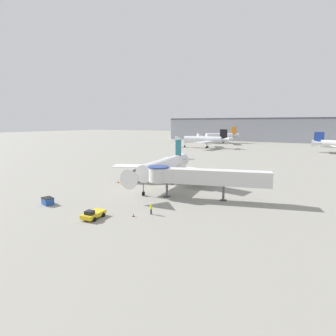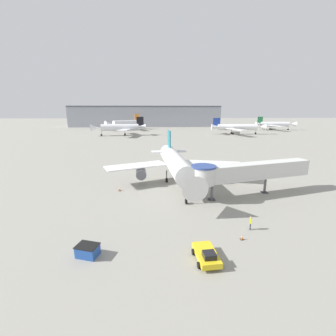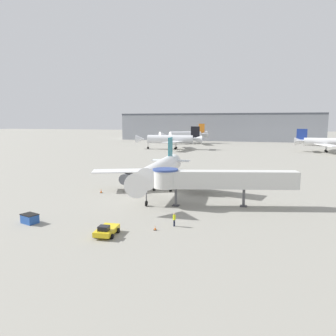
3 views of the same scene
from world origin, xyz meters
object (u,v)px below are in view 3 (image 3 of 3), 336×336
main_airplane (160,171)px  ground_crew_marshaller (174,219)px  traffic_cone_apron_front (155,228)px  background_jet_orange_tail (186,135)px  background_jet_blue_tail (332,142)px  background_jet_black_tail (171,139)px  jet_bridge (216,179)px  service_container_blue (30,219)px  pushback_tug_yellow (106,230)px  traffic_cone_port_wing (101,191)px

main_airplane → ground_crew_marshaller: (8.01, -18.67, -3.28)m
traffic_cone_apron_front → background_jet_orange_tail: bearing=102.2°
background_jet_blue_tail → background_jet_black_tail: bearing=96.0°
jet_bridge → service_container_blue: jet_bridge is taller
pushback_tug_yellow → service_container_blue: (-12.35, 1.43, -0.02)m
pushback_tug_yellow → background_jet_blue_tail: 131.10m
jet_bridge → ground_crew_marshaller: bearing=-122.0°
traffic_cone_port_wing → ground_crew_marshaller: size_ratio=0.43×
service_container_blue → background_jet_black_tail: bearing=96.7°
pushback_tug_yellow → background_jet_orange_tail: size_ratio=0.14×
jet_bridge → traffic_cone_port_wing: bearing=156.2°
pushback_tug_yellow → background_jet_black_tail: 121.94m
main_airplane → service_container_blue: 25.94m
traffic_cone_apron_front → traffic_cone_port_wing: bearing=134.2°
ground_crew_marshaller → background_jet_blue_tail: (39.01, 116.90, 3.45)m
jet_bridge → pushback_tug_yellow: jet_bridge is taller
ground_crew_marshaller → background_jet_blue_tail: 123.28m
service_container_blue → traffic_cone_port_wing: size_ratio=3.39×
traffic_cone_port_wing → ground_crew_marshaller: ground_crew_marshaller is taller
background_jet_black_tail → ground_crew_marshaller: bearing=8.7°
jet_bridge → traffic_cone_port_wing: 23.36m
ground_crew_marshaller → jet_bridge: bearing=-174.9°
traffic_cone_port_wing → jet_bridge: bearing=-8.9°
background_jet_blue_tail → ground_crew_marshaller: bearing=164.7°
background_jet_orange_tail → main_airplane: bearing=-27.6°
background_jet_orange_tail → service_container_blue: bearing=-33.3°
jet_bridge → traffic_cone_apron_front: size_ratio=37.26×
background_jet_black_tail → background_jet_blue_tail: 72.20m
pushback_tug_yellow → background_jet_blue_tail: background_jet_blue_tail is taller
main_airplane → background_jet_orange_tail: background_jet_orange_tail is taller
ground_crew_marshaller → pushback_tug_yellow: bearing=-27.9°
traffic_cone_port_wing → background_jet_orange_tail: 139.34m
jet_bridge → pushback_tug_yellow: (-10.63, -17.66, -3.82)m
jet_bridge → traffic_cone_apron_front: 15.70m
main_airplane → ground_crew_marshaller: size_ratio=16.18×
pushback_tug_yellow → service_container_blue: bearing=168.1°
ground_crew_marshaller → background_jet_orange_tail: background_jet_orange_tail is taller
traffic_cone_apron_front → background_jet_orange_tail: size_ratio=0.02×
main_airplane → service_container_blue: main_airplane is taller
jet_bridge → ground_crew_marshaller: (-3.65, -11.84, -3.43)m
background_jet_black_tail → background_jet_blue_tail: bearing=85.4°
traffic_cone_apron_front → background_jet_black_tail: size_ratio=0.02×
pushback_tug_yellow → traffic_cone_port_wing: 24.44m
jet_bridge → background_jet_orange_tail: background_jet_orange_tail is taller
background_jet_blue_tail → jet_bridge: bearing=164.5°
traffic_cone_port_wing → ground_crew_marshaller: bearing=-39.0°
main_airplane → background_jet_orange_tail: (-27.48, 135.03, 0.90)m
traffic_cone_apron_front → ground_crew_marshaller: ground_crew_marshaller is taller
main_airplane → background_jet_blue_tail: (47.02, 98.23, 0.17)m
traffic_cone_port_wing → main_airplane: bearing=16.4°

